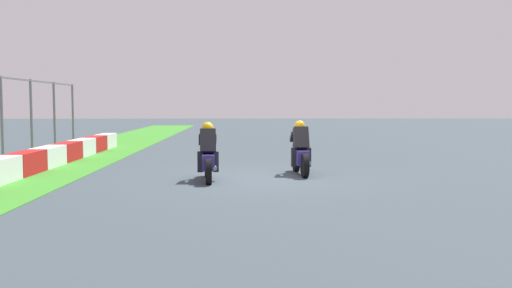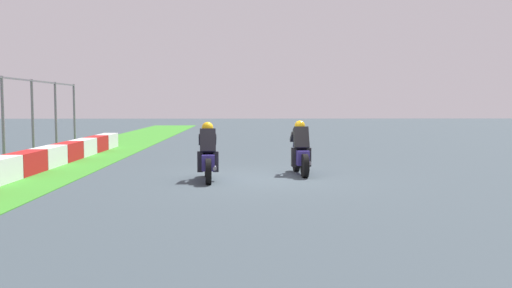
% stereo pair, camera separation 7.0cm
% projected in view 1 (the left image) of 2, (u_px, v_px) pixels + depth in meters
% --- Properties ---
extents(ground_plane, '(120.00, 120.00, 0.00)m').
position_uv_depth(ground_plane, '(258.00, 178.00, 14.65)').
color(ground_plane, '#3A474E').
extents(grass_verge, '(72.00, 3.76, 0.02)m').
position_uv_depth(grass_verge, '(7.00, 179.00, 14.47)').
color(grass_verge, '#3B8E2A').
rests_on(grass_verge, ground_plane).
extents(track_barrier, '(21.96, 0.60, 0.64)m').
position_uv_depth(track_barrier, '(12.00, 167.00, 14.45)').
color(track_barrier, red).
rests_on(track_barrier, ground_plane).
extents(rider_lane_a, '(2.04, 0.55, 1.51)m').
position_uv_depth(rider_lane_a, '(300.00, 152.00, 15.42)').
color(rider_lane_a, black).
rests_on(rider_lane_a, ground_plane).
extents(rider_lane_b, '(2.04, 0.55, 1.51)m').
position_uv_depth(rider_lane_b, '(208.00, 156.00, 14.19)').
color(rider_lane_b, black).
rests_on(rider_lane_b, ground_plane).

